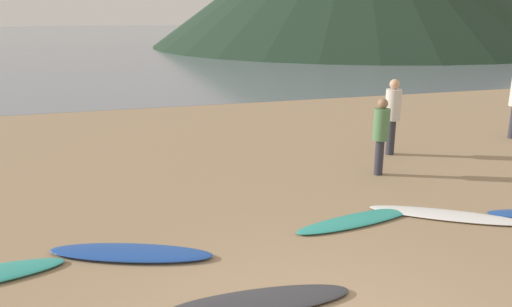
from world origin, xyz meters
name	(u,v)px	position (x,y,z in m)	size (l,w,h in m)	color
ground_plane	(172,133)	(0.00, 10.00, -0.10)	(120.00, 120.00, 0.20)	#997C5B
ocean_water	(114,37)	(0.00, 63.38, 0.00)	(140.00, 100.00, 0.01)	slate
surfboard_2	(131,253)	(-1.56, 2.71, 0.05)	(2.23, 0.53, 0.09)	#1E479E
surfboard_3	(259,302)	(-0.25, 1.10, 0.04)	(2.15, 0.53, 0.08)	#333338
surfboard_4	(358,220)	(1.90, 2.83, 0.03)	(2.22, 0.46, 0.06)	teal
surfboard_5	(447,215)	(3.36, 2.58, 0.03)	(2.43, 0.47, 0.06)	white
person_1	(381,130)	(3.41, 4.82, 0.91)	(0.31, 0.31, 1.54)	#2D2D38
person_2	(393,111)	(4.43, 6.06, 1.01)	(0.35, 0.35, 1.72)	#2D2D38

